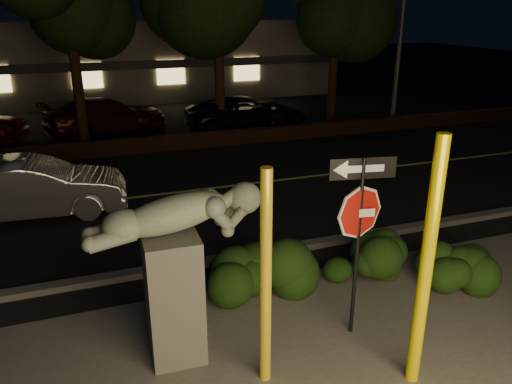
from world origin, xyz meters
TOP-DOWN VIEW (x-y plane):
  - ground at (0.00, 10.00)m, footprint 90.00×90.00m
  - road at (0.00, 7.00)m, footprint 80.00×8.00m
  - lane_marking at (0.00, 7.00)m, footprint 80.00×0.12m
  - curb at (0.00, 2.90)m, footprint 80.00×0.25m
  - brick_wall at (0.00, 11.30)m, footprint 40.00×0.35m
  - parking_lot at (0.00, 17.00)m, footprint 40.00×12.00m
  - building at (0.00, 24.99)m, footprint 22.00×10.20m
  - yellow_pole_left at (-0.69, -0.39)m, footprint 0.15×0.15m
  - yellow_pole_right at (1.13, -1.06)m, footprint 0.17×0.17m
  - signpost at (0.89, 0.11)m, footprint 0.92×0.20m
  - sculpture at (-1.63, 0.47)m, footprint 2.31×0.74m
  - hedge_center at (-0.06, 1.58)m, footprint 2.05×0.99m
  - hedge_right at (1.84, 1.43)m, footprint 1.74×1.30m
  - hedge_far_right at (3.29, 0.62)m, footprint 1.53×1.16m
  - silver_sedan at (-3.78, 6.61)m, footprint 4.24×1.74m
  - parked_car_darkred at (-1.56, 14.67)m, footprint 5.05×3.20m
  - parked_car_dark at (3.71, 13.27)m, footprint 4.81×2.28m

SIDE VIEW (x-z plane):
  - ground at x=0.00m, z-range 0.00..0.00m
  - road at x=0.00m, z-range 0.00..0.01m
  - parking_lot at x=0.00m, z-range 0.00..0.01m
  - lane_marking at x=0.00m, z-range 0.02..0.02m
  - curb at x=0.00m, z-range 0.00..0.12m
  - brick_wall at x=0.00m, z-range 0.00..0.50m
  - hedge_far_right at x=3.29m, z-range 0.00..0.95m
  - hedge_right at x=1.84m, z-range 0.00..1.02m
  - hedge_center at x=-0.06m, z-range 0.00..1.06m
  - parked_car_dark at x=3.71m, z-range 0.00..1.33m
  - parked_car_darkred at x=-1.56m, z-range 0.00..1.36m
  - silver_sedan at x=-3.78m, z-range 0.00..1.37m
  - yellow_pole_left at x=-0.69m, z-range 0.00..2.93m
  - sculpture at x=-1.63m, z-range 0.29..2.77m
  - yellow_pole_right at x=1.13m, z-range 0.00..3.33m
  - signpost at x=0.89m, z-range 0.58..3.33m
  - building at x=0.00m, z-range 0.00..4.00m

